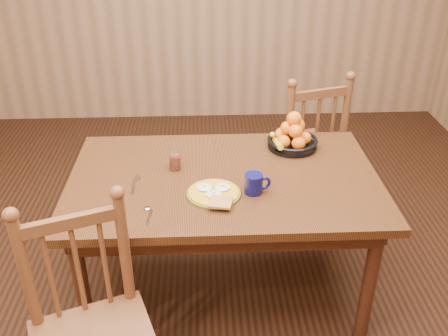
{
  "coord_description": "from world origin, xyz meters",
  "views": [
    {
      "loc": [
        -0.1,
        -2.22,
        2.07
      ],
      "look_at": [
        0.0,
        0.0,
        0.8
      ],
      "focal_mm": 40.0,
      "sensor_mm": 36.0,
      "label": 1
    }
  ],
  "objects_px": {
    "dining_table": "(224,190)",
    "chair_near": "(92,335)",
    "breakfast_plate": "(214,193)",
    "chair_far": "(302,149)",
    "fruit_bowl": "(292,137)",
    "coffee_mug": "(254,183)"
  },
  "relations": [
    {
      "from": "chair_near",
      "to": "chair_far",
      "type": "bearing_deg",
      "value": 33.97
    },
    {
      "from": "breakfast_plate",
      "to": "chair_far",
      "type": "bearing_deg",
      "value": 55.86
    },
    {
      "from": "coffee_mug",
      "to": "fruit_bowl",
      "type": "xyz_separation_m",
      "value": [
        0.26,
        0.47,
        0.01
      ]
    },
    {
      "from": "breakfast_plate",
      "to": "dining_table",
      "type": "bearing_deg",
      "value": 72.49
    },
    {
      "from": "chair_far",
      "to": "chair_near",
      "type": "relative_size",
      "value": 1.02
    },
    {
      "from": "chair_far",
      "to": "dining_table",
      "type": "bearing_deg",
      "value": 35.75
    },
    {
      "from": "fruit_bowl",
      "to": "coffee_mug",
      "type": "bearing_deg",
      "value": -119.13
    },
    {
      "from": "fruit_bowl",
      "to": "chair_far",
      "type": "bearing_deg",
      "value": 69.43
    },
    {
      "from": "breakfast_plate",
      "to": "fruit_bowl",
      "type": "bearing_deg",
      "value": 46.8
    },
    {
      "from": "dining_table",
      "to": "coffee_mug",
      "type": "height_order",
      "value": "coffee_mug"
    },
    {
      "from": "chair_far",
      "to": "coffee_mug",
      "type": "bearing_deg",
      "value": 47.97
    },
    {
      "from": "dining_table",
      "to": "fruit_bowl",
      "type": "relative_size",
      "value": 5.52
    },
    {
      "from": "dining_table",
      "to": "chair_near",
      "type": "relative_size",
      "value": 1.54
    },
    {
      "from": "chair_far",
      "to": "fruit_bowl",
      "type": "relative_size",
      "value": 3.64
    },
    {
      "from": "dining_table",
      "to": "breakfast_plate",
      "type": "height_order",
      "value": "breakfast_plate"
    },
    {
      "from": "coffee_mug",
      "to": "breakfast_plate",
      "type": "bearing_deg",
      "value": -174.62
    },
    {
      "from": "chair_far",
      "to": "fruit_bowl",
      "type": "bearing_deg",
      "value": 52.63
    },
    {
      "from": "coffee_mug",
      "to": "dining_table",
      "type": "bearing_deg",
      "value": 131.44
    },
    {
      "from": "dining_table",
      "to": "chair_far",
      "type": "xyz_separation_m",
      "value": [
        0.56,
        0.74,
        -0.15
      ]
    },
    {
      "from": "breakfast_plate",
      "to": "coffee_mug",
      "type": "xyz_separation_m",
      "value": [
        0.2,
        0.02,
        0.04
      ]
    },
    {
      "from": "breakfast_plate",
      "to": "fruit_bowl",
      "type": "xyz_separation_m",
      "value": [
        0.46,
        0.49,
        0.05
      ]
    },
    {
      "from": "chair_near",
      "to": "breakfast_plate",
      "type": "xyz_separation_m",
      "value": [
        0.51,
        0.62,
        0.26
      ]
    }
  ]
}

